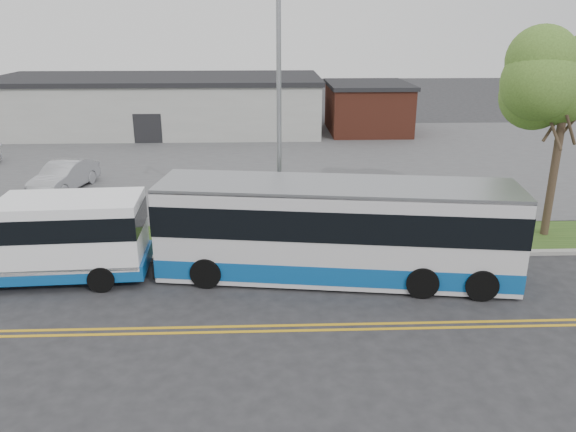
{
  "coord_description": "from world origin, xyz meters",
  "views": [
    {
      "loc": [
        2.53,
        -18.33,
        8.48
      ],
      "look_at": [
        3.28,
        1.34,
        1.6
      ],
      "focal_mm": 35.0,
      "sensor_mm": 36.0,
      "label": 1
    }
  ],
  "objects_px": {
    "streetlight_near": "(279,112)",
    "tree_east": "(568,84)",
    "transit_bus": "(335,231)",
    "parked_car_a": "(64,176)",
    "shuttle_bus": "(51,237)"
  },
  "relations": [
    {
      "from": "shuttle_bus",
      "to": "parked_car_a",
      "type": "distance_m",
      "value": 11.0
    },
    {
      "from": "streetlight_near",
      "to": "shuttle_bus",
      "type": "xyz_separation_m",
      "value": [
        -7.82,
        -3.08,
        -3.69
      ]
    },
    {
      "from": "shuttle_bus",
      "to": "parked_car_a",
      "type": "xyz_separation_m",
      "value": [
        -3.17,
        10.51,
        -0.69
      ]
    },
    {
      "from": "streetlight_near",
      "to": "shuttle_bus",
      "type": "distance_m",
      "value": 9.18
    },
    {
      "from": "tree_east",
      "to": "shuttle_bus",
      "type": "bearing_deg",
      "value": -169.91
    },
    {
      "from": "transit_bus",
      "to": "parked_car_a",
      "type": "relative_size",
      "value": 2.69
    },
    {
      "from": "tree_east",
      "to": "parked_car_a",
      "type": "bearing_deg",
      "value": 161.96
    },
    {
      "from": "streetlight_near",
      "to": "parked_car_a",
      "type": "distance_m",
      "value": 13.97
    },
    {
      "from": "transit_bus",
      "to": "parked_car_a",
      "type": "distance_m",
      "value": 16.71
    },
    {
      "from": "tree_east",
      "to": "streetlight_near",
      "type": "height_order",
      "value": "streetlight_near"
    },
    {
      "from": "streetlight_near",
      "to": "tree_east",
      "type": "bearing_deg",
      "value": 1.42
    },
    {
      "from": "streetlight_near",
      "to": "transit_bus",
      "type": "distance_m",
      "value": 5.14
    },
    {
      "from": "tree_east",
      "to": "transit_bus",
      "type": "relative_size",
      "value": 0.67
    },
    {
      "from": "tree_east",
      "to": "transit_bus",
      "type": "height_order",
      "value": "tree_east"
    },
    {
      "from": "transit_bus",
      "to": "parked_car_a",
      "type": "bearing_deg",
      "value": 148.22
    }
  ]
}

